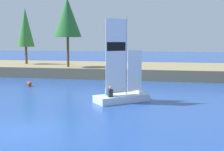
% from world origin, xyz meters
% --- Properties ---
extents(ground_plane, '(200.00, 200.00, 0.00)m').
position_xyz_m(ground_plane, '(0.00, 0.00, 0.00)').
color(ground_plane, '#234793').
extents(shore_bank, '(80.00, 11.05, 1.18)m').
position_xyz_m(shore_bank, '(0.00, 23.76, 0.59)').
color(shore_bank, '#897A56').
rests_on(shore_bank, ground).
extents(shoreline_tree_midleft, '(2.17, 2.17, 7.07)m').
position_xyz_m(shoreline_tree_midleft, '(-11.67, 23.12, 5.79)').
color(shoreline_tree_midleft, brown).
rests_on(shoreline_tree_midleft, shore_bank).
extents(shoreline_tree_centre, '(3.14, 3.14, 7.78)m').
position_xyz_m(shoreline_tree_centre, '(-4.95, 20.04, 6.74)').
color(shoreline_tree_centre, brown).
rests_on(shoreline_tree_centre, shore_bank).
extents(sailboat, '(4.11, 3.77, 6.26)m').
position_xyz_m(sailboat, '(3.82, 7.91, 0.47)').
color(sailboat, silver).
rests_on(sailboat, ground).
extents(channel_buoy, '(0.43, 0.43, 0.43)m').
position_xyz_m(channel_buoy, '(-6.15, 12.81, 0.21)').
color(channel_buoy, '#E54C19').
rests_on(channel_buoy, ground).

